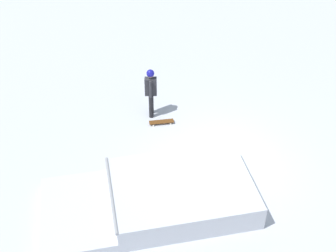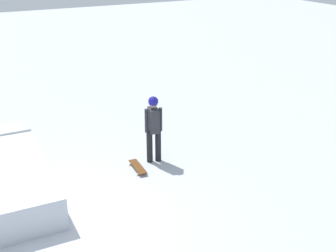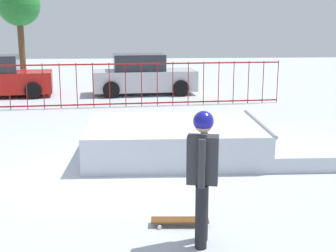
# 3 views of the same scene
# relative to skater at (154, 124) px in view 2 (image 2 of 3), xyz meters

# --- Properties ---
(ground_plane) EXTENTS (60.00, 60.00, 0.00)m
(ground_plane) POSITION_rel_skater_xyz_m (-1.45, 2.80, -1.01)
(ground_plane) COLOR #B2B7C1
(skater) EXTENTS (0.42, 0.43, 1.73)m
(skater) POSITION_rel_skater_xyz_m (0.00, 0.00, 0.00)
(skater) COLOR black
(skater) RESTS_ON ground
(skateboard) EXTENTS (0.81, 0.30, 0.09)m
(skateboard) POSITION_rel_skater_xyz_m (-0.22, 0.55, -0.93)
(skateboard) COLOR #593314
(skateboard) RESTS_ON ground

